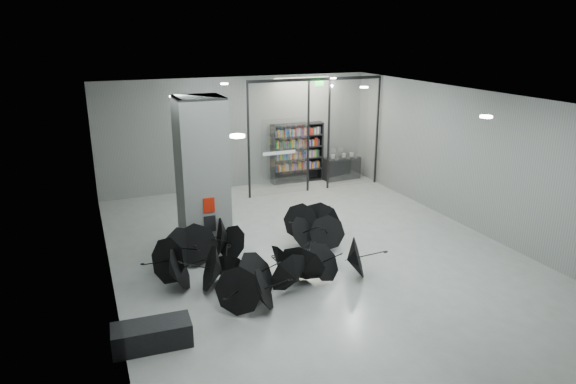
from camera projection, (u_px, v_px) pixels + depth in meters
name	position (u px, v px, depth m)	size (l,w,h in m)	color
room	(324.00, 150.00, 12.22)	(14.00, 14.02, 4.01)	gray
column	(202.00, 174.00, 13.34)	(1.20, 1.20, 4.00)	slate
fire_cabinet	(209.00, 205.00, 12.99)	(0.28, 0.04, 0.38)	#A50A07
info_panel	(210.00, 224.00, 13.14)	(0.30, 0.03, 0.42)	black
exit_sign	(319.00, 84.00, 17.47)	(0.30, 0.06, 0.15)	#0CE533
glass_partition	(316.00, 130.00, 18.13)	(5.06, 0.08, 4.00)	silver
bench	(152.00, 335.00, 9.45)	(1.42, 0.61, 0.46)	black
bookshelf	(297.00, 153.00, 19.50)	(2.03, 0.41, 2.23)	black
shop_counter	(341.00, 168.00, 20.02)	(1.43, 0.57, 0.86)	black
umbrella_cluster	(257.00, 261.00, 12.26)	(5.61, 4.47, 1.32)	black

